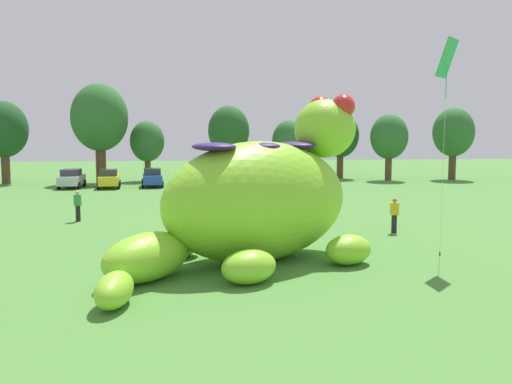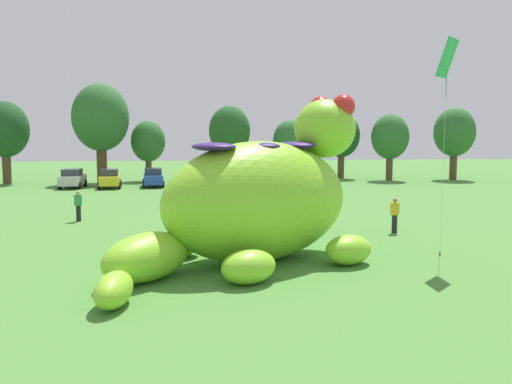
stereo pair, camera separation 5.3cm
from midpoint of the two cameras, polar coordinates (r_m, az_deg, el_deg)
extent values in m
plane|color=#4C8438|center=(20.51, -0.02, -7.30)|extent=(160.00, 160.00, 0.00)
ellipsoid|color=#8CD12D|center=(20.08, 0.26, -1.02)|extent=(8.98, 7.58, 4.53)
ellipsoid|color=#8CD12D|center=(22.19, 7.31, 6.73)|extent=(3.48, 3.40, 2.39)
sphere|color=red|center=(22.94, 6.82, 8.95)|extent=(0.96, 0.96, 0.96)
sphere|color=red|center=(22.02, 9.24, 9.04)|extent=(0.96, 0.96, 0.96)
ellipsoid|color=navy|center=(21.09, 4.17, 4.99)|extent=(2.17, 2.30, 0.30)
ellipsoid|color=navy|center=(19.93, 0.27, 4.94)|extent=(2.17, 2.30, 0.30)
ellipsoid|color=navy|center=(18.77, -4.61, 4.85)|extent=(2.17, 2.30, 0.30)
ellipsoid|color=#8CD12D|center=(23.65, 0.76, -4.12)|extent=(2.37, 2.18, 1.11)
ellipsoid|color=#8CD12D|center=(20.02, 9.78, -6.10)|extent=(2.37, 2.18, 1.11)
ellipsoid|color=#8CD12D|center=(21.07, -8.43, -5.46)|extent=(2.37, 2.18, 1.11)
ellipsoid|color=#8CD12D|center=(17.27, -0.84, -7.98)|extent=(2.37, 2.18, 1.11)
ellipsoid|color=#8CD12D|center=(17.92, -11.60, -6.80)|extent=(3.70, 3.95, 1.59)
ellipsoid|color=#8CD12D|center=(15.53, -15.00, -10.07)|extent=(1.24, 2.19, 0.97)
cube|color=#B7BABF|center=(50.83, -19.12, 1.22)|extent=(1.72, 4.11, 0.80)
cube|color=#2D333D|center=(50.63, -19.18, 2.00)|extent=(1.51, 1.98, 0.60)
cylinder|color=black|center=(52.28, -19.73, 0.89)|extent=(0.24, 0.64, 0.64)
cylinder|color=black|center=(51.94, -17.90, 0.92)|extent=(0.24, 0.64, 0.64)
cylinder|color=black|center=(49.81, -20.36, 0.62)|extent=(0.24, 0.64, 0.64)
cylinder|color=black|center=(49.45, -18.45, 0.65)|extent=(0.24, 0.64, 0.64)
cube|color=yellow|center=(49.83, -15.45, 1.25)|extent=(2.09, 4.25, 0.80)
cube|color=#2D333D|center=(49.63, -15.49, 2.04)|extent=(1.68, 2.11, 0.60)
cylinder|color=black|center=(51.18, -16.32, 0.89)|extent=(0.30, 0.66, 0.64)
cylinder|color=black|center=(51.09, -14.42, 0.94)|extent=(0.30, 0.66, 0.64)
cylinder|color=black|center=(48.65, -16.52, 0.63)|extent=(0.30, 0.66, 0.64)
cylinder|color=black|center=(48.56, -14.52, 0.68)|extent=(0.30, 0.66, 0.64)
cube|color=#2347B7|center=(50.09, -11.05, 1.38)|extent=(2.06, 4.24, 0.80)
cube|color=#2D333D|center=(49.89, -11.07, 2.17)|extent=(1.67, 2.10, 0.60)
cylinder|color=black|center=(51.39, -12.02, 1.03)|extent=(0.30, 0.66, 0.64)
cylinder|color=black|center=(51.41, -10.12, 1.07)|extent=(0.30, 0.66, 0.64)
cylinder|color=black|center=(48.86, -12.01, 0.77)|extent=(0.30, 0.66, 0.64)
cylinder|color=black|center=(48.88, -10.02, 0.81)|extent=(0.30, 0.66, 0.64)
cube|color=red|center=(49.95, -7.23, 1.43)|extent=(1.93, 4.19, 0.80)
cube|color=#2D333D|center=(49.75, -7.23, 2.22)|extent=(1.61, 2.05, 0.60)
cylinder|color=black|center=(51.22, -8.24, 1.08)|extent=(0.28, 0.65, 0.64)
cylinder|color=black|center=(51.30, -6.35, 1.12)|extent=(0.28, 0.65, 0.64)
cylinder|color=black|center=(48.69, -8.14, 0.82)|extent=(0.28, 0.65, 0.64)
cylinder|color=black|center=(48.77, -6.15, 0.86)|extent=(0.28, 0.65, 0.64)
cube|color=orange|center=(50.15, -3.55, 1.49)|extent=(1.72, 4.11, 0.80)
cube|color=#2D333D|center=(49.95, -3.54, 2.27)|extent=(1.50, 1.97, 0.60)
cylinder|color=black|center=(51.41, -4.57, 1.14)|extent=(0.24, 0.64, 0.64)
cylinder|color=black|center=(51.50, -2.68, 1.17)|extent=(0.24, 0.64, 0.64)
cylinder|color=black|center=(48.88, -4.46, 0.89)|extent=(0.24, 0.64, 0.64)
cylinder|color=black|center=(48.97, -2.47, 0.91)|extent=(0.24, 0.64, 0.64)
cylinder|color=brown|center=(57.43, -25.20, 2.19)|extent=(0.81, 0.81, 2.82)
ellipsoid|color=#1E4C23|center=(57.33, -25.38, 6.08)|extent=(4.52, 4.52, 5.42)
cylinder|color=brown|center=(55.13, -16.26, 2.72)|extent=(0.98, 0.98, 3.45)
ellipsoid|color=#2D662D|center=(55.08, -16.41, 7.66)|extent=(5.52, 5.52, 6.62)
cylinder|color=brown|center=(56.41, -11.51, 2.27)|extent=(0.63, 0.63, 2.19)
ellipsoid|color=#2D662D|center=(56.30, -11.58, 5.34)|extent=(3.50, 3.50, 4.20)
cylinder|color=brown|center=(57.81, -2.94, 2.77)|extent=(0.79, 0.79, 2.77)
ellipsoid|color=#235623|center=(57.72, -2.96, 6.56)|extent=(4.44, 4.44, 5.33)
cylinder|color=brown|center=(56.82, 3.49, 2.43)|extent=(0.63, 0.63, 2.22)
ellipsoid|color=#2D662D|center=(56.71, 3.51, 5.52)|extent=(3.56, 3.56, 4.27)
cylinder|color=brown|center=(59.51, 8.94, 2.67)|extent=(0.72, 0.72, 2.51)
ellipsoid|color=#1E4C23|center=(59.41, 8.99, 6.01)|extent=(4.02, 4.02, 4.83)
cylinder|color=brown|center=(57.78, 13.93, 2.42)|extent=(0.70, 0.70, 2.44)
ellipsoid|color=#2D662D|center=(57.67, 14.02, 5.76)|extent=(3.90, 3.90, 4.68)
cylinder|color=brown|center=(60.83, 20.20, 2.53)|extent=(0.77, 0.77, 2.69)
ellipsoid|color=#2D662D|center=(60.74, 20.33, 6.03)|extent=(4.31, 4.31, 5.17)
cylinder|color=black|center=(34.75, 1.91, -1.03)|extent=(0.26, 0.26, 0.88)
cube|color=black|center=(34.67, 1.91, 0.19)|extent=(0.38, 0.22, 0.60)
sphere|color=brown|center=(34.63, 1.92, 0.88)|extent=(0.22, 0.22, 0.22)
cylinder|color=black|center=(26.91, 14.49, -3.32)|extent=(0.26, 0.26, 0.88)
cube|color=gold|center=(26.80, 14.53, -1.75)|extent=(0.38, 0.22, 0.60)
sphere|color=#9E7051|center=(26.75, 14.55, -0.86)|extent=(0.22, 0.22, 0.22)
cylinder|color=black|center=(31.07, -18.53, -2.19)|extent=(0.26, 0.26, 0.88)
cube|color=#338C4C|center=(30.97, -18.58, -0.84)|extent=(0.38, 0.22, 0.60)
sphere|color=tan|center=(30.93, -18.60, -0.07)|extent=(0.22, 0.22, 0.22)
cylinder|color=brown|center=(22.44, 18.98, -6.27)|extent=(0.06, 0.06, 0.15)
cylinder|color=silver|center=(21.96, 19.33, 3.56)|extent=(0.01, 0.01, 7.53)
cube|color=green|center=(22.13, 19.68, 13.34)|extent=(1.13, 1.13, 1.44)
cylinder|color=green|center=(22.03, 19.60, 11.02)|extent=(0.03, 0.03, 1.20)
camera|label=1|loc=(0.03, -90.07, -0.01)|focal=37.43mm
camera|label=2|loc=(0.03, 89.93, 0.01)|focal=37.43mm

